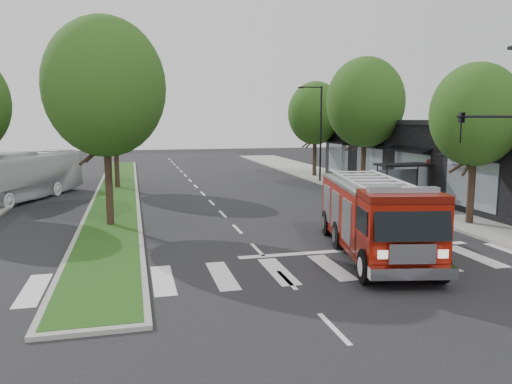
% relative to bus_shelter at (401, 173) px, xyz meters
% --- Properties ---
extents(ground, '(140.00, 140.00, 0.00)m').
position_rel_bus_shelter_xyz_m(ground, '(-11.20, -8.15, -2.04)').
color(ground, black).
rests_on(ground, ground).
extents(sidewalk_right, '(5.00, 80.00, 0.15)m').
position_rel_bus_shelter_xyz_m(sidewalk_right, '(1.30, 1.85, -1.96)').
color(sidewalk_right, gray).
rests_on(sidewalk_right, ground).
extents(median, '(3.00, 50.00, 0.15)m').
position_rel_bus_shelter_xyz_m(median, '(-17.20, 9.85, -1.96)').
color(median, gray).
rests_on(median, ground).
extents(storefront_row, '(8.00, 30.00, 5.00)m').
position_rel_bus_shelter_xyz_m(storefront_row, '(5.80, 1.85, 0.46)').
color(storefront_row, black).
rests_on(storefront_row, ground).
extents(bus_shelter, '(3.20, 1.60, 2.61)m').
position_rel_bus_shelter_xyz_m(bus_shelter, '(0.00, 0.00, 0.00)').
color(bus_shelter, black).
rests_on(bus_shelter, ground).
extents(tree_right_near, '(4.40, 4.40, 8.05)m').
position_rel_bus_shelter_xyz_m(tree_right_near, '(0.30, -6.15, 3.47)').
color(tree_right_near, black).
rests_on(tree_right_near, ground).
extents(tree_right_mid, '(5.60, 5.60, 9.72)m').
position_rel_bus_shelter_xyz_m(tree_right_mid, '(0.30, 5.85, 4.45)').
color(tree_right_mid, black).
rests_on(tree_right_mid, ground).
extents(tree_right_far, '(5.00, 5.00, 8.73)m').
position_rel_bus_shelter_xyz_m(tree_right_far, '(0.30, 15.85, 3.80)').
color(tree_right_far, black).
rests_on(tree_right_far, ground).
extents(tree_median_near, '(5.80, 5.80, 10.16)m').
position_rel_bus_shelter_xyz_m(tree_median_near, '(-17.20, -2.15, 4.77)').
color(tree_median_near, black).
rests_on(tree_median_near, ground).
extents(tree_median_far, '(5.60, 5.60, 9.72)m').
position_rel_bus_shelter_xyz_m(tree_median_far, '(-17.20, 11.85, 4.45)').
color(tree_median_far, black).
rests_on(tree_median_far, ground).
extents(streetlight_right_far, '(2.11, 0.20, 8.00)m').
position_rel_bus_shelter_xyz_m(streetlight_right_far, '(-0.85, 11.85, 2.44)').
color(streetlight_right_far, black).
rests_on(streetlight_right_far, ground).
extents(fire_engine, '(4.44, 9.37, 3.13)m').
position_rel_bus_shelter_xyz_m(fire_engine, '(-6.92, -9.94, -0.54)').
color(fire_engine, '#540B04').
rests_on(fire_engine, ground).
extents(city_bus, '(6.98, 11.49, 3.17)m').
position_rel_bus_shelter_xyz_m(city_bus, '(-23.20, 7.78, -0.46)').
color(city_bus, silver).
rests_on(city_bus, ground).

